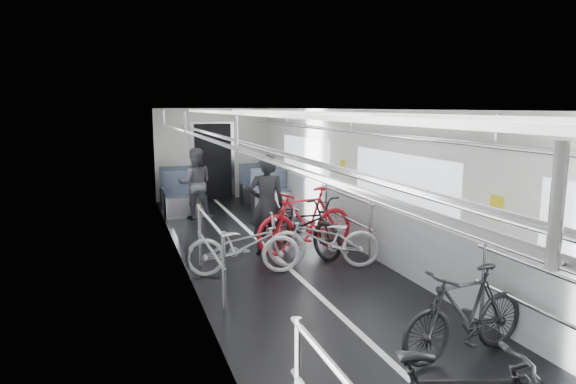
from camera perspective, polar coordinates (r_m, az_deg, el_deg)
name	(u,v)px	position (r m, az deg, el deg)	size (l,w,h in m)	color
car_shell	(268,185)	(8.68, -2.19, 0.76)	(3.02, 14.01, 2.41)	black
bike_left_far	(243,245)	(7.56, -4.99, -5.92)	(0.58, 1.67, 0.88)	silver
bike_right_near	(465,312)	(5.41, 19.09, -12.54)	(0.43, 1.53, 0.92)	black
bike_right_mid	(324,239)	(7.85, 4.02, -5.26)	(0.59, 1.70, 0.89)	#A7A8AC
bike_right_far	(306,220)	(8.65, 1.97, -3.16)	(0.52, 1.83, 1.10)	red
bike_aisle	(302,223)	(8.63, 1.60, -3.50)	(0.67, 1.92, 1.01)	black
person_standing	(267,205)	(8.48, -2.38, -1.46)	(0.61, 0.40, 1.67)	black
person_seated	(195,183)	(11.43, -10.26, 0.95)	(0.76, 0.59, 1.56)	#26252C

